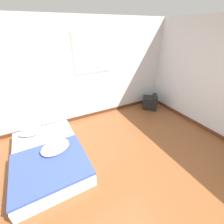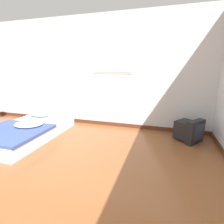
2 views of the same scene
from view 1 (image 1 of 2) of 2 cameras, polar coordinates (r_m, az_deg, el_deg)
The scene contains 4 objects.
ground_plane at distance 2.66m, azimuth 8.11°, elevation -33.02°, with size 20.00×20.00×0.00m, color brown.
wall_back at distance 4.00m, azimuth -14.91°, elevation 13.44°, with size 8.03×0.08×2.60m.
mattress_bed at distance 3.33m, azimuth -23.08°, elevation -14.88°, with size 1.29×1.99×0.37m.
crt_tv at distance 5.04m, azimuth 14.38°, elevation 3.67°, with size 0.59×0.58×0.45m.
Camera 1 is at (-0.83, -0.91, 2.36)m, focal length 24.00 mm.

